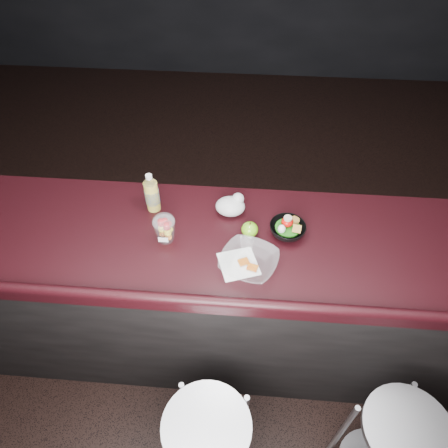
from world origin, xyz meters
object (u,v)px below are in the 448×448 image
at_px(stool_left, 208,440).
at_px(snack_bowl, 287,229).
at_px(fruit_cup, 165,228).
at_px(takeout_bowl, 249,262).
at_px(green_apple, 250,229).
at_px(lemonade_bottle, 152,195).
at_px(stool_right, 394,444).

relative_size(stool_left, snack_bowl, 3.49).
bearing_deg(fruit_cup, takeout_bowl, -18.33).
height_order(green_apple, snack_bowl, snack_bowl).
bearing_deg(takeout_bowl, stool_left, -102.78).
bearing_deg(green_apple, takeout_bowl, -89.20).
distance_m(lemonade_bottle, takeout_bowl, 0.58).
height_order(lemonade_bottle, fruit_cup, lemonade_bottle).
distance_m(fruit_cup, green_apple, 0.39).
height_order(stool_right, snack_bowl, snack_bowl).
height_order(stool_left, lemonade_bottle, lemonade_bottle).
bearing_deg(green_apple, stool_left, -99.57).
height_order(fruit_cup, snack_bowl, fruit_cup).
relative_size(snack_bowl, takeout_bowl, 0.67).
xyz_separation_m(stool_left, takeout_bowl, (0.13, 0.57, 0.52)).
bearing_deg(fruit_cup, green_apple, 8.35).
xyz_separation_m(green_apple, takeout_bowl, (0.00, -0.18, -0.01)).
xyz_separation_m(snack_bowl, takeout_bowl, (-0.17, -0.21, -0.00)).
relative_size(stool_left, takeout_bowl, 2.35).
relative_size(stool_right, green_apple, 9.13).
xyz_separation_m(fruit_cup, snack_bowl, (0.55, 0.08, -0.04)).
bearing_deg(stool_right, snack_bowl, 123.84).
bearing_deg(lemonade_bottle, fruit_cup, -63.94).
bearing_deg(green_apple, fruit_cup, -171.65).
height_order(lemonade_bottle, green_apple, lemonade_bottle).
xyz_separation_m(stool_left, fruit_cup, (-0.25, 0.70, 0.56)).
xyz_separation_m(stool_right, takeout_bowl, (-0.66, 0.52, 0.52)).
height_order(stool_left, fruit_cup, fruit_cup).
distance_m(stool_left, green_apple, 0.93).
bearing_deg(fruit_cup, stool_left, -70.10).
bearing_deg(snack_bowl, fruit_cup, -171.84).
bearing_deg(takeout_bowl, stool_right, -38.44).
relative_size(lemonade_bottle, takeout_bowl, 0.68).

